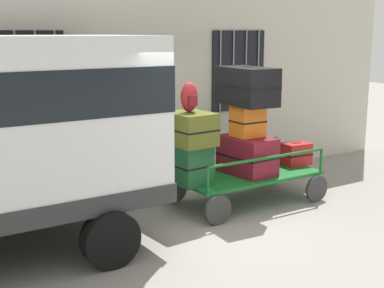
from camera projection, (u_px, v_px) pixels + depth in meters
ground_plane at (201, 225)px, 7.71m from camera, size 40.00×40.00×0.00m
building_wall at (129, 46)px, 9.02m from camera, size 12.00×0.37×5.00m
luggage_cart at (246, 178)px, 8.65m from camera, size 2.41×1.28×0.49m
cart_railing at (246, 154)px, 8.57m from camera, size 2.29×1.14×0.39m
suitcase_left_bottom at (190, 164)px, 7.99m from camera, size 0.56×0.59×0.60m
suitcase_left_middle at (190, 129)px, 7.88m from camera, size 0.63×0.76×0.49m
suitcase_midleft_bottom at (247, 155)px, 8.56m from camera, size 0.66×0.94×0.61m
suitcase_midleft_middle at (248, 121)px, 8.45m from camera, size 0.46×0.41×0.50m
suitcase_midleft_top at (247, 86)px, 8.36m from camera, size 0.64×1.06×0.60m
suitcase_center_bottom at (296, 154)px, 9.16m from camera, size 0.50×0.38×0.38m
backpack at (189, 97)px, 7.78m from camera, size 0.27×0.22×0.44m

